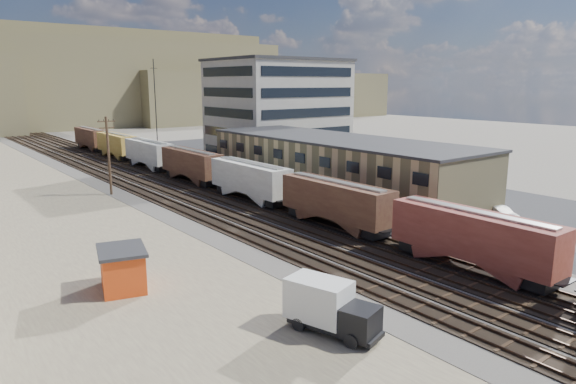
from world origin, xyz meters
TOP-DOWN VIEW (x-y plane):
  - ground at (0.00, 0.00)m, footprint 300.00×300.00m
  - ballast_bed at (0.00, 50.00)m, footprint 18.00×200.00m
  - dirt_yard at (-20.00, 40.00)m, footprint 24.00×180.00m
  - asphalt_lot at (22.00, 35.00)m, footprint 26.00×120.00m
  - rail_tracks at (-0.55, 50.00)m, footprint 11.40×200.00m
  - freight_train at (3.80, 35.89)m, footprint 3.00×119.74m
  - warehouse at (14.98, 25.00)m, footprint 12.40×40.40m
  - office_tower at (27.95, 54.95)m, footprint 22.60×18.60m
  - utility_pole_north at (-8.50, 42.00)m, footprint 2.20×0.32m
  - radio_mast at (6.00, 60.00)m, footprint 1.20×0.16m
  - box_truck at (-11.48, -2.70)m, footprint 3.57×5.98m
  - maintenance_shed at (-18.56, 10.70)m, footprint 4.07×4.72m
  - parked_car_white at (19.22, 4.35)m, footprint 3.08×4.65m
  - parked_car_blue at (23.39, 51.01)m, footprint 5.53×4.86m
  - parked_car_far at (28.14, 53.03)m, footprint 2.06×4.95m

SIDE VIEW (x-z plane):
  - ground at x=0.00m, z-range 0.00..0.00m
  - dirt_yard at x=-20.00m, z-range 0.00..0.03m
  - asphalt_lot at x=22.00m, z-range 0.00..0.04m
  - ballast_bed at x=0.00m, z-range 0.00..0.06m
  - rail_tracks at x=-0.55m, z-range -0.01..0.23m
  - parked_car_blue at x=23.39m, z-range 0.00..1.42m
  - parked_car_white at x=19.22m, z-range 0.00..1.45m
  - parked_car_far at x=28.14m, z-range 0.00..1.67m
  - maintenance_shed at x=-18.56m, z-range 0.03..3.00m
  - box_truck at x=-11.48m, z-range 0.03..3.03m
  - freight_train at x=3.80m, z-range 0.56..5.02m
  - warehouse at x=14.98m, z-range 0.03..7.28m
  - utility_pole_north at x=-8.50m, z-range 0.30..10.30m
  - radio_mast at x=6.00m, z-range 0.12..18.12m
  - office_tower at x=27.95m, z-range 0.04..18.49m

